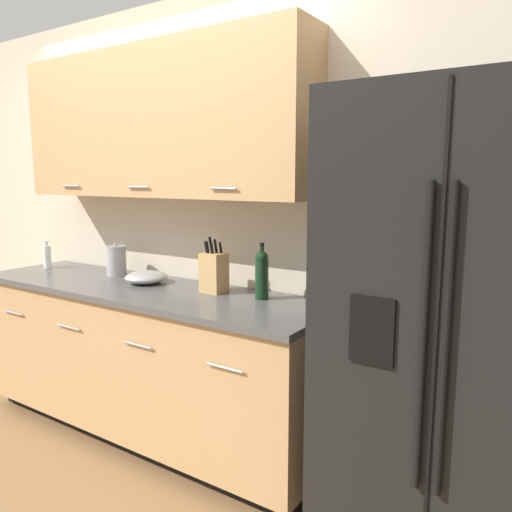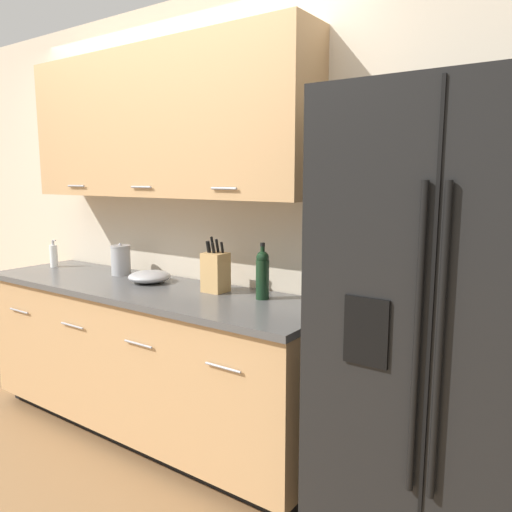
{
  "view_description": "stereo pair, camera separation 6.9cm",
  "coord_description": "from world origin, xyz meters",
  "views": [
    {
      "loc": [
        2.16,
        -1.36,
        1.56
      ],
      "look_at": [
        0.82,
        0.67,
        1.17
      ],
      "focal_mm": 35.0,
      "sensor_mm": 36.0,
      "label": 1
    },
    {
      "loc": [
        2.21,
        -1.32,
        1.56
      ],
      "look_at": [
        0.82,
        0.67,
        1.17
      ],
      "focal_mm": 35.0,
      "sensor_mm": 36.0,
      "label": 2
    }
  ],
  "objects": [
    {
      "name": "wall_back",
      "position": [
        0.01,
        0.96,
        1.47
      ],
      "size": [
        10.0,
        0.39,
        2.6
      ],
      "color": "beige",
      "rests_on": "ground_plane"
    },
    {
      "name": "counter_unit",
      "position": [
        0.03,
        0.67,
        0.47
      ],
      "size": [
        2.35,
        0.64,
        0.92
      ],
      "color": "black",
      "rests_on": "ground_plane"
    },
    {
      "name": "knife_block",
      "position": [
        0.46,
        0.78,
        1.03
      ],
      "size": [
        0.13,
        0.12,
        0.31
      ],
      "color": "tan",
      "rests_on": "counter_unit"
    },
    {
      "name": "ground_plane",
      "position": [
        0.0,
        0.0,
        0.0
      ],
      "size": [
        14.0,
        14.0,
        0.0
      ],
      "primitive_type": "plane",
      "color": "olive"
    },
    {
      "name": "steel_canister",
      "position": [
        -0.36,
        0.81,
        1.02
      ],
      "size": [
        0.13,
        0.13,
        0.21
      ],
      "color": "#A3A3A5",
      "rests_on": "counter_unit"
    },
    {
      "name": "soap_dispenser",
      "position": [
        -0.98,
        0.72,
        1.0
      ],
      "size": [
        0.06,
        0.05,
        0.2
      ],
      "color": "white",
      "rests_on": "counter_unit"
    },
    {
      "name": "refrigerator",
      "position": [
        1.79,
        0.61,
        0.94
      ],
      "size": [
        0.95,
        0.76,
        1.88
      ],
      "color": "black",
      "rests_on": "ground_plane"
    },
    {
      "name": "wine_bottle",
      "position": [
        0.77,
        0.79,
        1.06
      ],
      "size": [
        0.07,
        0.07,
        0.3
      ],
      "color": "black",
      "rests_on": "counter_unit"
    },
    {
      "name": "mixing_bowl",
      "position": [
        -0.03,
        0.75,
        0.96
      ],
      "size": [
        0.26,
        0.26,
        0.07
      ],
      "color": "#A3A3A5",
      "rests_on": "counter_unit"
    }
  ]
}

